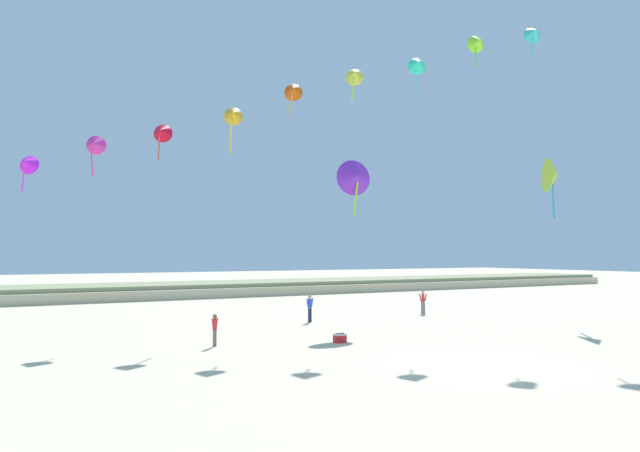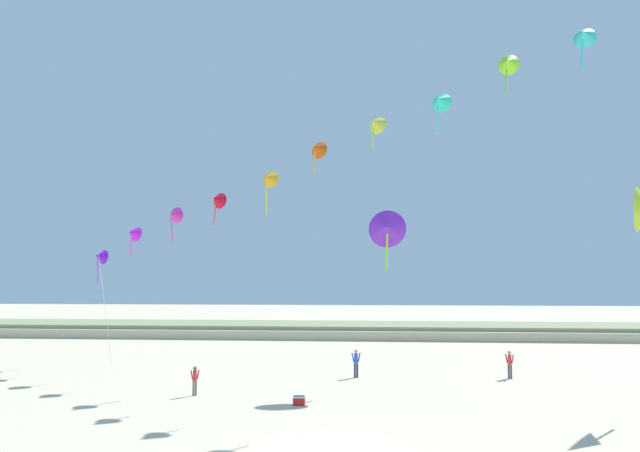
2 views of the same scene
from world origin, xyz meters
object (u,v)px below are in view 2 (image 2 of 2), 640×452
Objects in this scene: person_near_right at (356,361)px; person_near_left at (510,362)px; person_mid_center at (195,379)px; large_kite_mid_trail at (386,228)px; beach_cooler at (299,401)px.

person_near_left is at bearing 2.48° from person_near_right.
large_kite_mid_trail is at bearing 20.29° from person_mid_center.
person_near_right is 0.47× the size of large_kite_mid_trail.
large_kite_mid_trail is at bearing -159.15° from person_near_left.
person_near_right reaches higher than person_mid_center.
beach_cooler is (5.75, -1.81, -0.66)m from person_mid_center.
person_mid_center is 2.62× the size of beach_cooler.
person_near_right is 8.53m from beach_cooler.
person_near_right is at bearing 72.02° from beach_cooler.
person_near_right is 10.46m from person_mid_center.
person_near_right is 3.00× the size of beach_cooler.
person_near_left is at bearing 35.05° from beach_cooler.
person_mid_center is (-17.85, -6.69, -0.10)m from person_near_left.
person_near_left is 19.06m from person_mid_center.
large_kite_mid_trail is 11.46m from beach_cooler.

